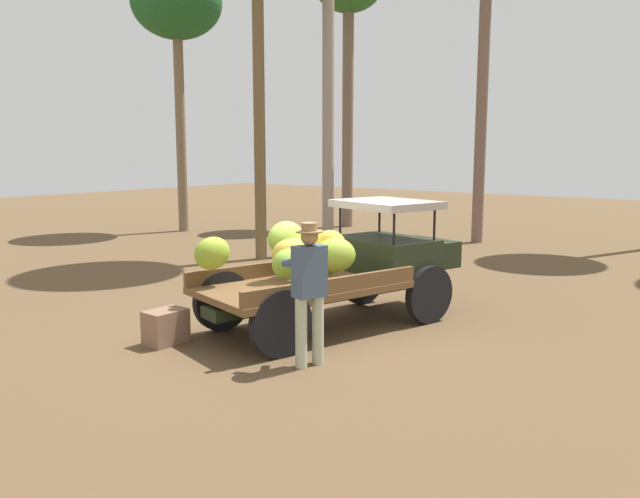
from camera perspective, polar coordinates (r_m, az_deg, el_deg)
The scene contains 5 objects.
ground_plane at distance 9.91m, azimuth -1.26°, elevation -7.14°, with size 60.00×60.00×0.00m, color brown.
truck at distance 10.08m, azimuth 2.18°, elevation -1.29°, with size 4.66×2.70×1.90m.
farmer at distance 8.08m, azimuth -0.96°, elevation -3.20°, with size 0.54×0.50×1.83m.
wooden_crate at distance 9.43m, azimuth -13.45°, elevation -6.69°, with size 0.57×0.40×0.48m, color #89634C.
forest_tree_4 at distance 22.36m, azimuth -12.53°, elevation 20.17°, with size 2.89×2.89×8.48m.
Camera 1 is at (-7.43, -5.97, 2.74)m, focal length 36.29 mm.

